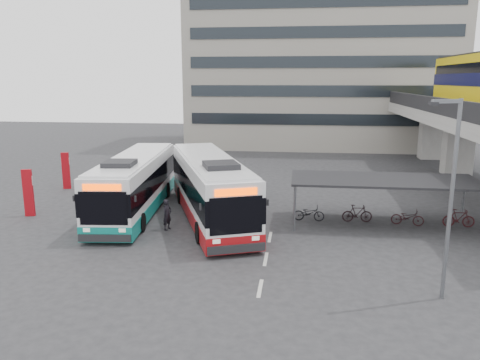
# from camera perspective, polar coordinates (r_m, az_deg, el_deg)

# --- Properties ---
(ground) EXTENTS (120.00, 120.00, 0.00)m
(ground) POSITION_cam_1_polar(r_m,az_deg,el_deg) (24.18, -2.29, -6.72)
(ground) COLOR #28282B
(ground) RESTS_ON ground
(bike_shelter) EXTENTS (10.00, 4.00, 2.54)m
(bike_shelter) POSITION_cam_1_polar(r_m,az_deg,el_deg) (26.70, 17.00, -1.77)
(bike_shelter) COLOR #595B60
(bike_shelter) RESTS_ON ground
(office_block) EXTENTS (30.00, 15.00, 25.00)m
(office_block) POSITION_cam_1_polar(r_m,az_deg,el_deg) (58.78, 9.71, 16.58)
(office_block) COLOR gray
(office_block) RESTS_ON ground
(road_markings) EXTENTS (0.15, 7.60, 0.01)m
(road_markings) POSITION_cam_1_polar(r_m,az_deg,el_deg) (21.11, 3.15, -9.60)
(road_markings) COLOR beige
(road_markings) RESTS_ON ground
(bus_main) EXTENTS (7.21, 12.94, 3.79)m
(bus_main) POSITION_cam_1_polar(r_m,az_deg,el_deg) (26.68, -3.68, -0.99)
(bus_main) COLOR white
(bus_main) RESTS_ON ground
(bus_teal) EXTENTS (3.83, 12.44, 3.62)m
(bus_teal) POSITION_cam_1_polar(r_m,az_deg,el_deg) (28.68, -12.65, -0.50)
(bus_teal) COLOR white
(bus_teal) RESTS_ON ground
(pedestrian) EXTENTS (0.60, 0.71, 1.65)m
(pedestrian) POSITION_cam_1_polar(r_m,az_deg,el_deg) (25.07, -8.87, -4.20)
(pedestrian) COLOR black
(pedestrian) RESTS_ON ground
(lamp_post) EXTENTS (1.22, 0.57, 7.21)m
(lamp_post) POSITION_cam_1_polar(r_m,az_deg,el_deg) (17.74, 24.21, -1.02)
(lamp_post) COLOR #595B60
(lamp_post) RESTS_ON ground
(sign_totem_mid) EXTENTS (0.60, 0.29, 2.78)m
(sign_totem_mid) POSITION_cam_1_polar(r_m,az_deg,el_deg) (29.73, -24.40, -1.36)
(sign_totem_mid) COLOR #A10912
(sign_totem_mid) RESTS_ON ground
(sign_totem_north) EXTENTS (0.57, 0.32, 2.68)m
(sign_totem_north) POSITION_cam_1_polar(r_m,az_deg,el_deg) (36.15, -20.46, 1.13)
(sign_totem_north) COLOR #A10912
(sign_totem_north) RESTS_ON ground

